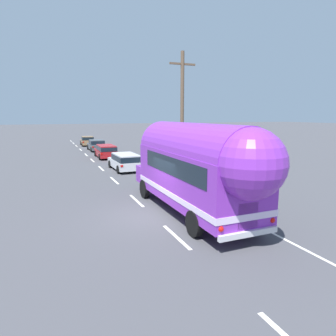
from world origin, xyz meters
TOP-DOWN VIEW (x-y plane):
  - ground_plane at (0.00, 0.00)m, footprint 300.00×300.00m
  - lane_markings at (2.50, 12.94)m, footprint 3.68×80.00m
  - utility_pole at (4.26, 6.12)m, footprint 1.80×0.24m
  - painted_bus at (1.78, -0.81)m, footprint 2.65×10.32m
  - car_lead at (1.70, 11.53)m, footprint 2.02×4.36m
  - car_second at (1.62, 19.26)m, footprint 1.96×4.47m
  - car_third at (1.82, 26.48)m, footprint 1.96×4.53m
  - car_fourth at (1.63, 33.60)m, footprint 2.03×4.40m

SIDE VIEW (x-z plane):
  - ground_plane at x=0.00m, z-range 0.00..0.00m
  - lane_markings at x=2.50m, z-range 0.00..0.01m
  - car_fourth at x=1.63m, z-range 0.04..1.41m
  - car_third at x=1.82m, z-range 0.05..1.42m
  - car_lead at x=1.70m, z-range 0.11..1.48m
  - car_second at x=1.62m, z-range 0.11..1.48m
  - painted_bus at x=1.78m, z-range 0.24..4.37m
  - utility_pole at x=4.26m, z-range 0.17..8.67m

